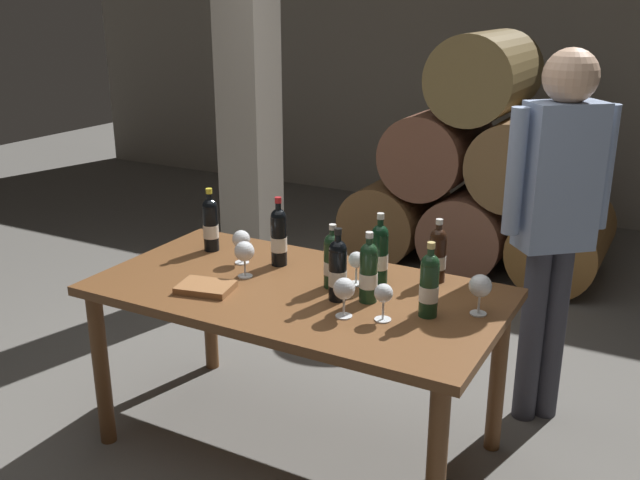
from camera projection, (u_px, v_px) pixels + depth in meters
name	position (u px, v px, depth m)	size (l,w,h in m)	color
ground_plane	(299.00, 443.00, 3.22)	(14.00, 14.00, 0.00)	#66635E
cellar_back_wall	(538.00, 58.00, 6.25)	(10.00, 0.24, 2.80)	gray
barrel_stack	(478.00, 178.00, 5.16)	(1.86, 0.90, 1.69)	brown
stone_pillar	(249.00, 94.00, 4.71)	(0.32, 0.32, 2.60)	gray
dining_table	(297.00, 308.00, 3.00)	(1.70, 0.90, 0.76)	brown
wine_bottle_0	(211.00, 224.00, 3.37)	(0.07, 0.07, 0.30)	black
wine_bottle_1	(438.00, 254.00, 3.00)	(0.07, 0.07, 0.28)	black
wine_bottle_2	(369.00, 272.00, 2.80)	(0.07, 0.07, 0.29)	#19381E
wine_bottle_3	(429.00, 284.00, 2.67)	(0.07, 0.07, 0.29)	#19381E
wine_bottle_4	(338.00, 269.00, 2.81)	(0.07, 0.07, 0.30)	black
wine_bottle_5	(279.00, 236.00, 3.18)	(0.07, 0.07, 0.32)	black
wine_bottle_6	(332.00, 260.00, 2.94)	(0.07, 0.07, 0.27)	#19381E
wine_bottle_7	(380.00, 253.00, 2.98)	(0.07, 0.07, 0.31)	black
wine_glass_0	(384.00, 295.00, 2.64)	(0.07, 0.07, 0.15)	white
wine_glass_1	(356.00, 261.00, 2.97)	(0.07, 0.07, 0.14)	white
wine_glass_2	(241.00, 240.00, 3.21)	(0.08, 0.08, 0.16)	white
wine_glass_3	(480.00, 287.00, 2.69)	(0.09, 0.09, 0.16)	white
wine_glass_4	(245.00, 252.00, 3.05)	(0.09, 0.09, 0.16)	white
wine_glass_5	(344.00, 290.00, 2.67)	(0.08, 0.08, 0.16)	white
tasting_notebook	(206.00, 287.00, 2.94)	(0.22, 0.16, 0.03)	#936038
sommelier_presenting	(556.00, 206.00, 3.11)	(0.39, 0.35, 1.72)	#383842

